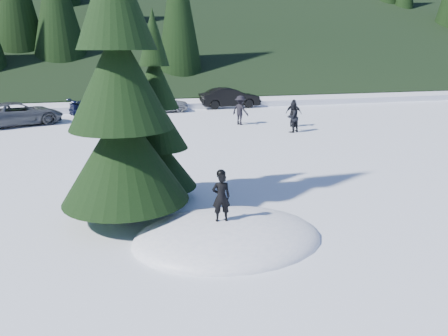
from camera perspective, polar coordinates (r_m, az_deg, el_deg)
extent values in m
plane|color=white|center=(10.38, 0.51, -9.22)|extent=(200.00, 200.00, 0.00)
ellipsoid|color=white|center=(10.38, 0.51, -9.22)|extent=(4.48, 3.52, 0.96)
cylinder|color=#311F10|center=(11.48, -12.63, -3.40)|extent=(0.38, 0.38, 1.40)
cone|color=black|center=(11.18, -12.95, 1.91)|extent=(3.20, 3.20, 2.46)
cone|color=black|center=(10.91, -13.55, 11.45)|extent=(2.54, 2.54, 2.46)
cylinder|color=#311F10|center=(12.94, -8.48, -1.96)|extent=(0.26, 0.26, 1.00)
cone|color=black|center=(12.76, -8.60, 0.87)|extent=(2.20, 2.20, 1.52)
cone|color=black|center=(12.52, -8.81, 5.97)|extent=(1.75, 1.75, 1.52)
cone|color=black|center=(12.38, -9.03, 11.22)|extent=(1.29, 1.29, 1.52)
cone|color=black|center=(12.36, -9.26, 16.54)|extent=(0.84, 0.84, 1.52)
imported|color=black|center=(9.93, -0.38, -3.81)|extent=(0.45, 0.32, 1.15)
imported|color=black|center=(23.37, 8.93, 6.58)|extent=(0.98, 0.91, 1.60)
imported|color=black|center=(25.05, 9.09, 7.08)|extent=(0.93, 0.87, 1.54)
imported|color=black|center=(25.45, 2.14, 7.55)|extent=(1.13, 1.24, 1.67)
imported|color=#505459|center=(27.82, -25.29, 6.43)|extent=(5.33, 3.89, 1.35)
imported|color=black|center=(29.80, -15.50, 7.74)|extent=(4.58, 2.86, 1.24)
imported|color=gray|center=(30.69, -8.31, 8.39)|extent=(3.89, 1.82, 1.29)
imported|color=black|center=(32.83, 0.75, 9.16)|extent=(4.52, 1.72, 1.47)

